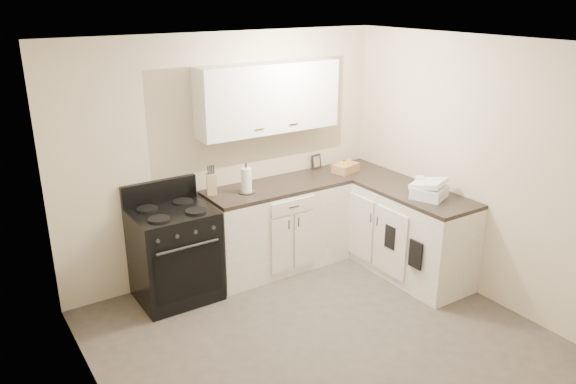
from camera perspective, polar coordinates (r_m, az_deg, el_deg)
floor at (r=5.00m, az=4.11°, el=-15.27°), size 3.60×3.60×0.00m
ceiling at (r=4.11m, az=4.99°, el=14.60°), size 3.60×3.60×0.00m
wall_back at (r=5.85m, az=-6.25°, el=3.63°), size 3.60×0.00×3.60m
wall_right at (r=5.63m, az=19.25°, el=1.95°), size 0.00×3.60×3.60m
wall_left at (r=3.68m, az=-18.56°, el=-7.36°), size 0.00×3.60×3.60m
wall_front at (r=3.31m, az=24.10°, el=-11.31°), size 3.60×0.00×3.60m
base_cabinets_back at (r=6.07m, az=-1.09°, el=-3.68°), size 1.55×0.60×0.90m
base_cabinets_right at (r=6.21m, az=10.59°, el=-3.46°), size 0.60×1.90×0.90m
countertop_back at (r=5.90m, az=-1.12°, el=0.51°), size 1.55×0.60×0.04m
countertop_right at (r=6.05m, az=10.86°, el=0.63°), size 0.60×1.90×0.04m
upper_cabinets at (r=5.79m, az=-1.98°, el=9.56°), size 1.55×0.30×0.70m
stove at (r=5.57m, az=-11.43°, el=-6.24°), size 0.75×0.65×0.91m
knife_block at (r=5.65m, az=-7.77°, el=0.78°), size 0.12×0.11×0.21m
paper_towel at (r=5.65m, az=-4.25°, el=1.18°), size 0.13×0.13×0.26m
picture_frame at (r=6.45m, az=2.90°, el=3.12°), size 0.14×0.06×0.16m
wicker_basket at (r=6.35m, az=5.85°, el=2.46°), size 0.33×0.26×0.10m
countertop_grill at (r=5.70m, az=14.16°, el=0.00°), size 0.41×0.39×0.12m
glass_jar at (r=5.82m, az=13.19°, el=0.76°), size 0.13×0.13×0.17m
oven_mitt_near at (r=5.58m, az=12.82°, el=-6.22°), size 0.02×0.16×0.28m
oven_mitt_far at (r=5.78m, az=10.34°, el=-4.54°), size 0.02×0.14×0.24m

